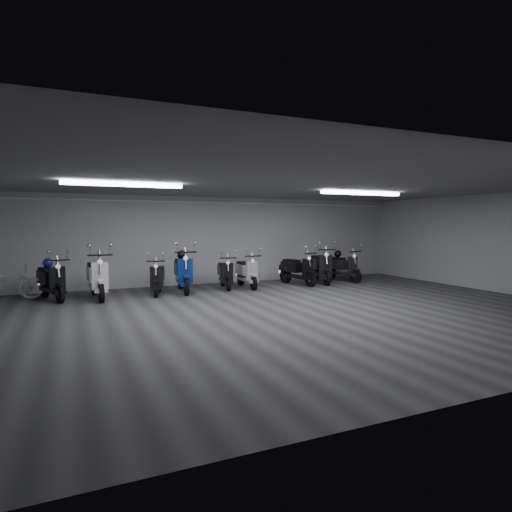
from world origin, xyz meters
name	(u,v)px	position (x,y,z in m)	size (l,w,h in m)	color
floor	(276,313)	(0.00, 0.00, -0.01)	(14.00, 10.00, 0.01)	#37373A
ceiling	(276,183)	(0.00, 0.00, 2.80)	(14.00, 10.00, 0.01)	slate
back_wall	(207,241)	(0.00, 5.00, 1.40)	(14.00, 0.01, 2.80)	#ADADB0
front_wall	(484,273)	(0.00, -5.00, 1.40)	(14.00, 0.01, 2.80)	#ADADB0
right_wall	(499,243)	(7.00, 0.00, 1.40)	(0.01, 10.00, 2.80)	#ADADB0
fluor_strip_left	(124,184)	(-3.00, 1.00, 2.74)	(2.40, 0.18, 0.08)	white
fluor_strip_right	(361,193)	(3.00, 1.00, 2.74)	(2.40, 0.18, 0.08)	white
conduit	(207,202)	(0.00, 4.92, 2.62)	(0.05, 0.05, 13.60)	white
scooter_1	(51,275)	(-4.50, 3.63, 0.65)	(0.59, 1.76, 1.31)	black
scooter_2	(97,271)	(-3.43, 3.43, 0.73)	(0.65, 1.95, 1.45)	silver
scooter_3	(157,273)	(-1.87, 3.53, 0.59)	(0.53, 1.59, 1.19)	black
scooter_4	(183,266)	(-1.13, 3.62, 0.73)	(0.65, 1.96, 1.46)	navy
scooter_5	(225,269)	(0.18, 3.75, 0.59)	(0.53, 1.60, 1.19)	black
scooter_6	(247,267)	(0.82, 3.61, 0.62)	(0.56, 1.67, 1.25)	#B9BABE
scooter_7	(298,265)	(2.54, 3.54, 0.64)	(0.57, 1.72, 1.28)	black
scooter_8	(321,262)	(3.45, 3.60, 0.70)	(0.63, 1.89, 1.41)	black
scooter_9	(343,262)	(4.37, 3.69, 0.64)	(0.57, 1.72, 1.28)	black
bicycle	(6,279)	(-5.55, 4.06, 0.54)	(0.59, 1.68, 1.09)	silver
helmet_0	(338,254)	(4.32, 3.93, 0.92)	(0.25, 0.25, 0.25)	black
helmet_1	(182,255)	(-1.10, 3.89, 1.04)	(0.27, 0.27, 0.27)	black
helmet_2	(48,263)	(-4.58, 3.87, 0.93)	(0.25, 0.25, 0.25)	navy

